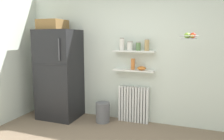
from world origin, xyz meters
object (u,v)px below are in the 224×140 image
Objects in this scene: refrigerator at (59,72)px; storage_jar_1 at (130,46)px; vase at (133,64)px; storage_jar_2 at (138,46)px; shelf_bowl at (142,68)px; trash_bin at (103,112)px; storage_jar_3 at (147,45)px; radiator at (134,104)px; hanging_fruit_basket at (189,36)px; storage_jar_0 at (122,44)px.

refrigerator is 11.54× the size of storage_jar_1.
storage_jar_1 reaches higher than vase.
storage_jar_2 reaches higher than shelf_bowl.
storage_jar_2 is 0.41m from shelf_bowl.
refrigerator is at bearing -171.82° from storage_jar_2.
storage_jar_1 is 1.38m from trash_bin.
trash_bin is at bearing -166.12° from storage_jar_3.
refrigerator is 9.19× the size of storage_jar_3.
radiator is 1.13m from storage_jar_2.
trash_bin is at bearing 171.96° from hanging_fruit_basket.
hanging_fruit_basket is (1.19, -0.41, 0.14)m from storage_jar_0.
hanging_fruit_basket is (0.80, -0.41, 0.58)m from shelf_bowl.
refrigerator is at bearing -178.17° from trash_bin.
storage_jar_0 is at bearing 31.62° from trash_bin.
shelf_bowl is 0.41× the size of trash_bin.
vase is 1.17m from hanging_fruit_basket.
refrigerator is 1.53m from storage_jar_1.
refrigerator reaches higher than storage_jar_2.
storage_jar_1 is at bearing -180.00° from storage_jar_3.
vase reaches higher than shelf_bowl.
vase is 0.54× the size of trash_bin.
refrigerator is 9.43× the size of vase.
storage_jar_3 is (0.32, 0.00, 0.02)m from storage_jar_1.
vase is 1.31× the size of shelf_bowl.
storage_jar_0 is 0.82× the size of hanging_fruit_basket.
storage_jar_1 is at bearing 158.40° from hanging_fruit_basket.
storage_jar_1 is at bearing 22.35° from trash_bin.
storage_jar_2 is at bearing 154.94° from hanging_fruit_basket.
storage_jar_0 is (1.26, 0.23, 0.57)m from refrigerator.
storage_jar_3 is 0.84m from hanging_fruit_basket.
storage_jar_2 is 0.98m from hanging_fruit_basket.
shelf_bowl is (0.39, -0.00, -0.44)m from storage_jar_0.
storage_jar_2 is at bearing 0.00° from storage_jar_1.
radiator is 1.17m from storage_jar_3.
hanging_fruit_basket is (2.45, -0.18, 0.71)m from refrigerator.
radiator is 4.25× the size of storage_jar_2.
hanging_fruit_basket is at bearing -26.99° from shelf_bowl.
storage_jar_3 is at bearing -0.00° from storage_jar_0.
shelf_bowl is at bearing -0.00° from storage_jar_0.
trash_bin is (-0.63, -0.20, -1.28)m from storage_jar_2.
shelf_bowl is at bearing 7.82° from refrigerator.
storage_jar_1 is at bearing -180.00° from shelf_bowl.
storage_jar_2 reaches higher than trash_bin.
storage_jar_2 is at bearing -180.00° from storage_jar_3.
storage_jar_1 is 0.16m from storage_jar_2.
vase is at bearing 20.00° from trash_bin.
refrigerator reaches higher than hanging_fruit_basket.
shelf_bowl is (0.15, -0.03, 0.72)m from radiator.
storage_jar_0 is at bearing 161.05° from hanging_fruit_basket.
hanging_fruit_basket is at bearing -18.95° from storage_jar_0.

